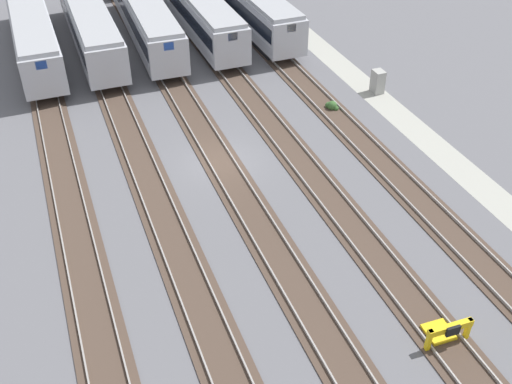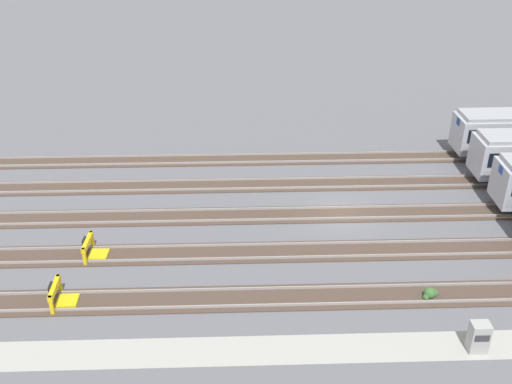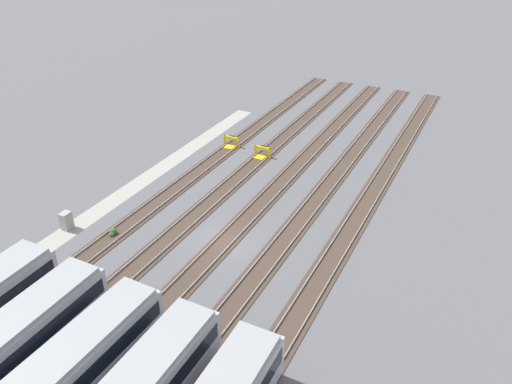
{
  "view_description": "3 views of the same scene",
  "coord_description": "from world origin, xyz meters",
  "px_view_note": "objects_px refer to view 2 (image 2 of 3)",
  "views": [
    {
      "loc": [
        -27.62,
        8.42,
        19.34
      ],
      "look_at": [
        -5.69,
        0.0,
        1.8
      ],
      "focal_mm": 42.0,
      "sensor_mm": 36.0,
      "label": 1
    },
    {
      "loc": [
        -6.85,
        -34.08,
        20.4
      ],
      "look_at": [
        -5.69,
        0.0,
        1.8
      ],
      "focal_mm": 42.0,
      "sensor_mm": 36.0,
      "label": 2
    },
    {
      "loc": [
        28.57,
        17.5,
        24.06
      ],
      "look_at": [
        -5.69,
        0.0,
        1.8
      ],
      "focal_mm": 35.0,
      "sensor_mm": 36.0,
      "label": 3
    }
  ],
  "objects_px": {
    "electrical_cabinet": "(479,337)",
    "weed_clump": "(430,294)",
    "bumper_stop_near_inner_track": "(93,249)",
    "bumper_stop_nearest_track": "(60,295)"
  },
  "relations": [
    {
      "from": "electrical_cabinet",
      "to": "weed_clump",
      "type": "distance_m",
      "value": 4.2
    },
    {
      "from": "bumper_stop_near_inner_track",
      "to": "weed_clump",
      "type": "height_order",
      "value": "bumper_stop_near_inner_track"
    },
    {
      "from": "bumper_stop_nearest_track",
      "to": "weed_clump",
      "type": "bearing_deg",
      "value": -0.58
    },
    {
      "from": "bumper_stop_nearest_track",
      "to": "bumper_stop_near_inner_track",
      "type": "bearing_deg",
      "value": 79.44
    },
    {
      "from": "bumper_stop_nearest_track",
      "to": "electrical_cabinet",
      "type": "bearing_deg",
      "value": -11.51
    },
    {
      "from": "bumper_stop_near_inner_track",
      "to": "weed_clump",
      "type": "relative_size",
      "value": 2.18
    },
    {
      "from": "electrical_cabinet",
      "to": "bumper_stop_near_inner_track",
      "type": "bearing_deg",
      "value": 156.82
    },
    {
      "from": "bumper_stop_nearest_track",
      "to": "electrical_cabinet",
      "type": "xyz_separation_m",
      "value": [
        20.76,
        -4.23,
        0.29
      ]
    },
    {
      "from": "bumper_stop_near_inner_track",
      "to": "electrical_cabinet",
      "type": "bearing_deg",
      "value": -23.18
    },
    {
      "from": "bumper_stop_nearest_track",
      "to": "weed_clump",
      "type": "height_order",
      "value": "bumper_stop_nearest_track"
    }
  ]
}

